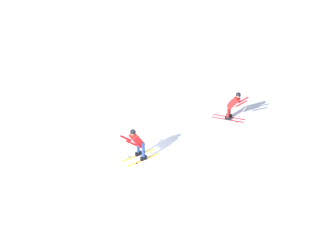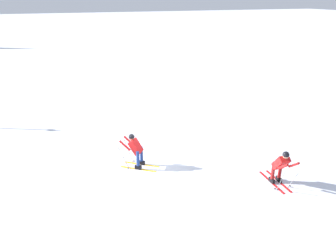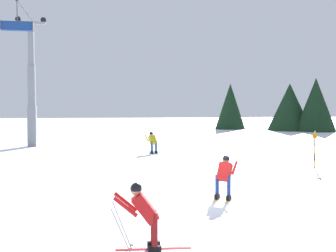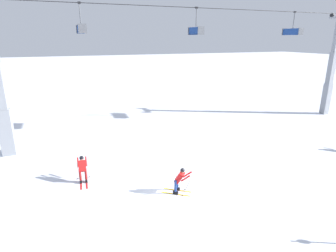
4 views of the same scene
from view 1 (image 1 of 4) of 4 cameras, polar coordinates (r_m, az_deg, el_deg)
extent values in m
plane|color=white|center=(15.06, -2.37, -4.78)|extent=(260.00, 260.00, 0.00)
cube|color=yellow|center=(14.81, -3.94, -5.46)|extent=(1.31, 1.01, 0.01)
cube|color=black|center=(14.76, -3.96, -5.18)|extent=(0.29, 0.26, 0.16)
cylinder|color=navy|center=(14.53, -4.01, -3.84)|extent=(0.13, 0.13, 0.67)
cube|color=yellow|center=(15.11, -4.80, -4.72)|extent=(1.31, 1.01, 0.01)
cube|color=black|center=(15.06, -4.81, -4.45)|extent=(0.29, 0.26, 0.16)
cylinder|color=navy|center=(14.83, -4.88, -3.12)|extent=(0.13, 0.13, 0.67)
cube|color=red|center=(14.39, -5.05, -2.26)|extent=(0.69, 0.66, 0.66)
sphere|color=#997051|center=(14.12, -5.68, -1.10)|extent=(0.22, 0.22, 0.22)
sphere|color=black|center=(14.10, -5.69, -0.98)|extent=(0.24, 0.24, 0.24)
cylinder|color=red|center=(14.01, -5.90, -2.78)|extent=(0.45, 0.37, 0.44)
cylinder|color=gray|center=(14.28, -5.83, -4.93)|extent=(0.46, 0.21, 1.14)
cylinder|color=black|center=(14.54, -5.06, -6.05)|extent=(0.07, 0.07, 0.01)
cylinder|color=red|center=(14.35, -6.84, -1.98)|extent=(0.45, 0.37, 0.44)
cylinder|color=gray|center=(14.68, -6.94, -3.94)|extent=(0.32, 0.39, 1.14)
cylinder|color=black|center=(15.00, -6.36, -4.88)|extent=(0.07, 0.07, 0.01)
cube|color=red|center=(18.31, 9.81, 1.45)|extent=(0.21, 1.66, 0.01)
cube|color=black|center=(18.28, 9.83, 1.68)|extent=(0.13, 0.29, 0.16)
cylinder|color=maroon|center=(18.08, 9.94, 2.88)|extent=(0.13, 0.13, 0.69)
cube|color=red|center=(18.04, 9.59, 1.02)|extent=(0.21, 1.66, 0.01)
cube|color=black|center=(18.00, 9.61, 1.26)|extent=(0.13, 0.29, 0.16)
cylinder|color=maroon|center=(17.81, 9.72, 2.47)|extent=(0.13, 0.13, 0.69)
cube|color=red|center=(17.73, 10.55, 3.81)|extent=(0.46, 0.62, 0.67)
sphere|color=tan|center=(17.54, 11.28, 4.85)|extent=(0.23, 0.23, 0.23)
sphere|color=black|center=(17.53, 11.29, 4.96)|extent=(0.25, 0.25, 0.25)
cylinder|color=red|center=(17.84, 12.04, 4.14)|extent=(0.12, 0.52, 0.45)
cylinder|color=gray|center=(18.13, 12.03, 2.45)|extent=(0.11, 0.50, 1.19)
cylinder|color=black|center=(18.37, 11.40, 1.53)|extent=(0.07, 0.07, 0.01)
cylinder|color=red|center=(17.43, 11.76, 3.55)|extent=(0.12, 0.52, 0.45)
cylinder|color=gray|center=(17.65, 11.69, 1.70)|extent=(0.18, 0.49, 1.19)
cylinder|color=black|center=(17.81, 10.99, 0.63)|extent=(0.07, 0.07, 0.01)
camera|label=2|loc=(10.86, 55.53, 7.72)|focal=34.00mm
camera|label=3|loc=(25.25, 16.18, 15.93)|focal=44.10mm
camera|label=4|loc=(23.90, -31.48, 24.50)|focal=29.90mm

